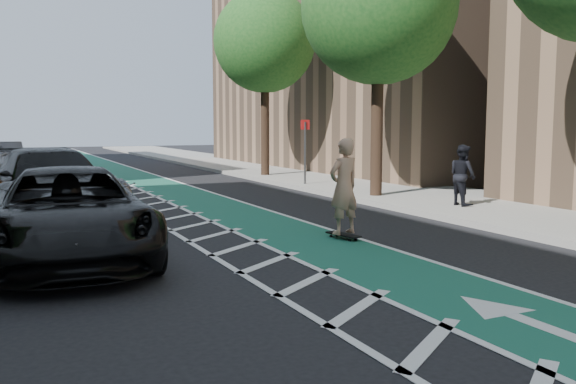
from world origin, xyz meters
TOP-DOWN VIEW (x-y plane):
  - ground at (0.00, 0.00)m, footprint 120.00×120.00m
  - bike_lane at (3.00, 10.00)m, footprint 2.00×90.00m
  - buffer_strip at (1.50, 10.00)m, footprint 1.40×90.00m
  - sidewalk_right at (9.50, 10.00)m, footprint 5.00×90.00m
  - curb_right at (7.05, 10.00)m, footprint 0.12×90.00m
  - tree_r_c at (7.90, 8.00)m, footprint 4.20×4.20m
  - tree_r_d at (7.90, 16.00)m, footprint 4.20×4.20m
  - sign_post at (7.60, 12.00)m, footprint 0.35×0.08m
  - skateboard at (3.70, 2.69)m, footprint 0.39×0.86m
  - skateboarder at (3.70, 2.69)m, footprint 0.78×0.59m
  - suv_near at (-1.47, 3.07)m, footprint 2.97×5.82m
  - suv_far at (-1.36, 8.24)m, footprint 2.99×6.11m
  - car_grey at (-2.07, 27.24)m, footprint 1.68×4.38m
  - pedestrian at (8.66, 4.86)m, footprint 0.68×0.84m

SIDE VIEW (x-z plane):
  - ground at x=0.00m, z-range 0.00..0.00m
  - buffer_strip at x=1.50m, z-range 0.00..0.01m
  - bike_lane at x=3.00m, z-range 0.00..0.01m
  - sidewalk_right at x=9.50m, z-range 0.00..0.15m
  - curb_right at x=7.05m, z-range 0.00..0.16m
  - skateboard at x=3.70m, z-range 0.03..0.15m
  - car_grey at x=-2.07m, z-range 0.00..1.42m
  - suv_near at x=-1.47m, z-range 0.00..1.57m
  - suv_far at x=-1.36m, z-range 0.00..1.71m
  - pedestrian at x=8.66m, z-range 0.15..1.77m
  - skateboarder at x=3.70m, z-range 0.11..2.03m
  - sign_post at x=7.60m, z-range 0.11..2.59m
  - tree_r_c at x=7.90m, z-range 1.82..9.72m
  - tree_r_d at x=7.90m, z-range 1.82..9.72m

